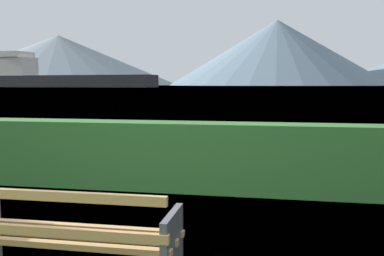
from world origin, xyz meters
name	(u,v)px	position (x,y,z in m)	size (l,w,h in m)	color
water_surface	(275,86)	(0.00, 309.10, 0.00)	(620.00, 620.00, 0.00)	slate
park_bench	(69,242)	(0.00, -0.06, 0.42)	(1.63, 0.58, 0.87)	tan
hedge_row	(175,156)	(0.00, 3.38, 0.51)	(8.92, 0.61, 1.01)	#387A33
cargo_ship_large	(54,77)	(-112.16, 206.96, 5.22)	(97.14, 27.28, 18.65)	#232328
distant_hills	(230,59)	(-61.18, 585.09, 34.24)	(900.41, 374.23, 77.49)	gray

